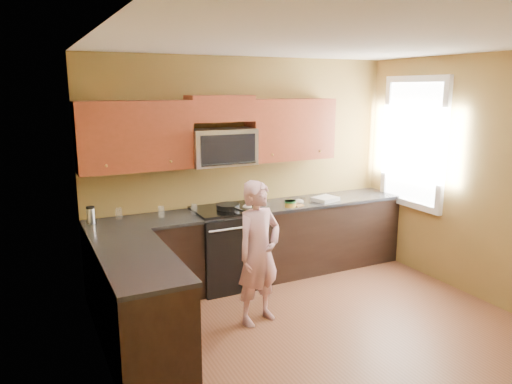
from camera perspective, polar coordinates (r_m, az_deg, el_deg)
floor at (r=4.79m, az=9.46°, el=-17.01°), size 4.00×4.00×0.00m
ceiling at (r=4.20m, az=10.81°, el=17.12°), size 4.00×4.00×0.00m
wall_back at (r=5.99m, az=-1.24°, el=2.86°), size 4.00×0.00×4.00m
wall_left at (r=3.54m, az=-17.18°, el=-4.37°), size 0.00×4.00×4.00m
wall_right at (r=5.70m, az=26.57°, el=1.06°), size 0.00×4.00×4.00m
cabinet_back_run at (r=5.95m, az=0.03°, el=-6.25°), size 4.00×0.60×0.88m
cabinet_left_run at (r=4.46m, az=-13.81°, el=-13.17°), size 0.60×1.60×0.88m
countertop_back at (r=5.81m, az=0.07°, el=-1.97°), size 4.00×0.62×0.04m
countertop_left at (r=4.29m, az=-14.00°, el=-7.59°), size 0.62×1.60×0.04m
stove at (r=5.76m, az=-3.45°, el=-6.54°), size 0.76×0.65×0.95m
microwave at (r=5.64m, az=-4.07°, el=3.26°), size 0.76×0.40×0.42m
upper_cab_left at (r=5.39m, az=-14.03°, el=2.50°), size 1.22×0.33×0.75m
upper_cab_right at (r=6.08m, az=4.04°, el=3.92°), size 1.12×0.33×0.75m
upper_cab_over_mw at (r=5.61m, az=-4.31°, el=9.88°), size 0.76×0.33×0.30m
window at (r=6.43m, az=18.23°, el=5.58°), size 0.06×1.06×1.66m
woman at (r=4.79m, az=0.32°, el=-7.25°), size 0.61×0.48×1.46m
frying_pan at (r=5.60m, az=-3.33°, el=-2.03°), size 0.36×0.52×0.06m
butter_tub at (r=5.82m, az=4.08°, el=-1.79°), size 0.17×0.17×0.10m
toast_slice at (r=5.87m, az=5.00°, el=-1.60°), size 0.13×0.13×0.01m
napkin_a at (r=5.69m, az=-1.04°, el=-1.77°), size 0.13×0.14×0.06m
napkin_b at (r=5.95m, az=5.10°, el=-1.15°), size 0.15×0.16×0.07m
dish_towel at (r=6.17m, az=8.24°, el=-0.83°), size 0.35×0.31×0.05m
travel_mug at (r=5.39m, az=-18.97°, el=-3.58°), size 0.11×0.11×0.19m
glass_a at (r=5.49m, az=-16.00°, el=-2.46°), size 0.08×0.08×0.12m
glass_b at (r=5.46m, az=-11.17°, el=-2.29°), size 0.09×0.09×0.12m
glass_c at (r=5.50m, az=-7.38°, el=-2.05°), size 0.08×0.08×0.12m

